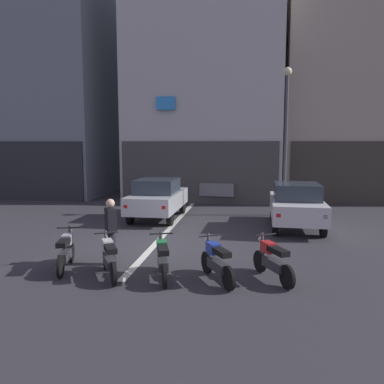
{
  "coord_description": "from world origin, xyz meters",
  "views": [
    {
      "loc": [
        2.7,
        -10.72,
        2.98
      ],
      "look_at": [
        0.88,
        2.0,
        1.4
      ],
      "focal_mm": 35.39,
      "sensor_mm": 36.0,
      "label": 1
    }
  ],
  "objects_px": {
    "motorcycle_green_row_centre": "(162,259)",
    "motorcycle_red_row_rightmost": "(272,260)",
    "street_lamp": "(286,126)",
    "motorcycle_blue_row_right_mid": "(217,261)",
    "car_grey_down_street": "(224,183)",
    "motorcycle_white_row_left_mid": "(109,257)",
    "person_by_motorcycles": "(111,231)",
    "motorcycle_silver_row_leftmost": "(66,251)",
    "car_white_parked_kerbside": "(296,204)",
    "car_silver_crossing_near": "(158,197)"
  },
  "relations": [
    {
      "from": "car_silver_crossing_near",
      "to": "street_lamp",
      "type": "xyz_separation_m",
      "value": [
        5.17,
        1.51,
        2.93
      ]
    },
    {
      "from": "motorcycle_red_row_rightmost",
      "to": "motorcycle_green_row_centre",
      "type": "bearing_deg",
      "value": -174.08
    },
    {
      "from": "motorcycle_red_row_rightmost",
      "to": "motorcycle_white_row_left_mid",
      "type": "bearing_deg",
      "value": -174.88
    },
    {
      "from": "car_white_parked_kerbside",
      "to": "street_lamp",
      "type": "relative_size",
      "value": 0.67
    },
    {
      "from": "car_silver_crossing_near",
      "to": "street_lamp",
      "type": "height_order",
      "value": "street_lamp"
    },
    {
      "from": "car_silver_crossing_near",
      "to": "street_lamp",
      "type": "bearing_deg",
      "value": 16.22
    },
    {
      "from": "motorcycle_white_row_left_mid",
      "to": "motorcycle_silver_row_leftmost",
      "type": "bearing_deg",
      "value": 163.47
    },
    {
      "from": "person_by_motorcycles",
      "to": "street_lamp",
      "type": "bearing_deg",
      "value": 56.9
    },
    {
      "from": "person_by_motorcycles",
      "to": "motorcycle_blue_row_right_mid",
      "type": "bearing_deg",
      "value": -16.56
    },
    {
      "from": "motorcycle_silver_row_leftmost",
      "to": "motorcycle_red_row_rightmost",
      "type": "relative_size",
      "value": 1.08
    },
    {
      "from": "motorcycle_white_row_left_mid",
      "to": "car_silver_crossing_near",
      "type": "bearing_deg",
      "value": 94.07
    },
    {
      "from": "motorcycle_white_row_left_mid",
      "to": "motorcycle_red_row_rightmost",
      "type": "height_order",
      "value": "same"
    },
    {
      "from": "car_grey_down_street",
      "to": "motorcycle_white_row_left_mid",
      "type": "bearing_deg",
      "value": -98.0
    },
    {
      "from": "car_grey_down_street",
      "to": "motorcycle_red_row_rightmost",
      "type": "height_order",
      "value": "car_grey_down_street"
    },
    {
      "from": "motorcycle_blue_row_right_mid",
      "to": "car_silver_crossing_near",
      "type": "bearing_deg",
      "value": 113.13
    },
    {
      "from": "motorcycle_green_row_centre",
      "to": "motorcycle_white_row_left_mid",
      "type": "bearing_deg",
      "value": -176.49
    },
    {
      "from": "motorcycle_blue_row_right_mid",
      "to": "motorcycle_red_row_rightmost",
      "type": "distance_m",
      "value": 1.25
    },
    {
      "from": "car_grey_down_street",
      "to": "street_lamp",
      "type": "distance_m",
      "value": 6.13
    },
    {
      "from": "street_lamp",
      "to": "motorcycle_blue_row_right_mid",
      "type": "distance_m",
      "value": 9.31
    },
    {
      "from": "motorcycle_blue_row_right_mid",
      "to": "motorcycle_green_row_centre",
      "type": "bearing_deg",
      "value": 179.83
    },
    {
      "from": "car_grey_down_street",
      "to": "motorcycle_blue_row_right_mid",
      "type": "xyz_separation_m",
      "value": [
        0.61,
        -12.95,
        -0.43
      ]
    },
    {
      "from": "motorcycle_green_row_centre",
      "to": "motorcycle_blue_row_right_mid",
      "type": "height_order",
      "value": "same"
    },
    {
      "from": "motorcycle_white_row_left_mid",
      "to": "motorcycle_green_row_centre",
      "type": "distance_m",
      "value": 1.23
    },
    {
      "from": "car_grey_down_street",
      "to": "motorcycle_green_row_centre",
      "type": "bearing_deg",
      "value": -92.67
    },
    {
      "from": "motorcycle_silver_row_leftmost",
      "to": "motorcycle_white_row_left_mid",
      "type": "distance_m",
      "value": 1.27
    },
    {
      "from": "motorcycle_white_row_left_mid",
      "to": "person_by_motorcycles",
      "type": "distance_m",
      "value": 1.0
    },
    {
      "from": "motorcycle_red_row_rightmost",
      "to": "person_by_motorcycles",
      "type": "height_order",
      "value": "person_by_motorcycles"
    },
    {
      "from": "car_silver_crossing_near",
      "to": "car_white_parked_kerbside",
      "type": "relative_size",
      "value": 0.99
    },
    {
      "from": "car_silver_crossing_near",
      "to": "car_grey_down_street",
      "type": "height_order",
      "value": "same"
    },
    {
      "from": "street_lamp",
      "to": "motorcycle_green_row_centre",
      "type": "height_order",
      "value": "street_lamp"
    },
    {
      "from": "street_lamp",
      "to": "person_by_motorcycles",
      "type": "bearing_deg",
      "value": -123.1
    },
    {
      "from": "motorcycle_white_row_left_mid",
      "to": "motorcycle_blue_row_right_mid",
      "type": "relative_size",
      "value": 1.0
    },
    {
      "from": "street_lamp",
      "to": "motorcycle_red_row_rightmost",
      "type": "distance_m",
      "value": 8.85
    },
    {
      "from": "motorcycle_silver_row_leftmost",
      "to": "person_by_motorcycles",
      "type": "bearing_deg",
      "value": 28.37
    },
    {
      "from": "car_silver_crossing_near",
      "to": "motorcycle_green_row_centre",
      "type": "xyz_separation_m",
      "value": [
        1.72,
        -6.88,
        -0.43
      ]
    },
    {
      "from": "car_grey_down_street",
      "to": "motorcycle_white_row_left_mid",
      "type": "distance_m",
      "value": 13.16
    },
    {
      "from": "car_white_parked_kerbside",
      "to": "motorcycle_blue_row_right_mid",
      "type": "relative_size",
      "value": 2.79
    },
    {
      "from": "car_grey_down_street",
      "to": "person_by_motorcycles",
      "type": "xyz_separation_m",
      "value": [
        -2.09,
        -12.15,
        -0.03
      ]
    },
    {
      "from": "motorcycle_silver_row_leftmost",
      "to": "motorcycle_blue_row_right_mid",
      "type": "bearing_deg",
      "value": -4.53
    },
    {
      "from": "motorcycle_silver_row_leftmost",
      "to": "motorcycle_white_row_left_mid",
      "type": "xyz_separation_m",
      "value": [
        1.22,
        -0.36,
        0.0
      ]
    },
    {
      "from": "car_white_parked_kerbside",
      "to": "motorcycle_green_row_centre",
      "type": "bearing_deg",
      "value": -121.89
    },
    {
      "from": "motorcycle_silver_row_leftmost",
      "to": "motorcycle_white_row_left_mid",
      "type": "height_order",
      "value": "same"
    },
    {
      "from": "motorcycle_green_row_centre",
      "to": "motorcycle_red_row_rightmost",
      "type": "xyz_separation_m",
      "value": [
        2.44,
        0.25,
        0.0
      ]
    },
    {
      "from": "car_white_parked_kerbside",
      "to": "street_lamp",
      "type": "bearing_deg",
      "value": 94.17
    },
    {
      "from": "motorcycle_green_row_centre",
      "to": "motorcycle_blue_row_right_mid",
      "type": "relative_size",
      "value": 1.08
    },
    {
      "from": "person_by_motorcycles",
      "to": "car_silver_crossing_near",
      "type": "bearing_deg",
      "value": 92.17
    },
    {
      "from": "car_silver_crossing_near",
      "to": "motorcycle_white_row_left_mid",
      "type": "distance_m",
      "value": 6.98
    },
    {
      "from": "car_white_parked_kerbside",
      "to": "motorcycle_white_row_left_mid",
      "type": "bearing_deg",
      "value": -129.4
    },
    {
      "from": "car_silver_crossing_near",
      "to": "street_lamp",
      "type": "distance_m",
      "value": 6.13
    },
    {
      "from": "motorcycle_red_row_rightmost",
      "to": "person_by_motorcycles",
      "type": "bearing_deg",
      "value": 172.06
    }
  ]
}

